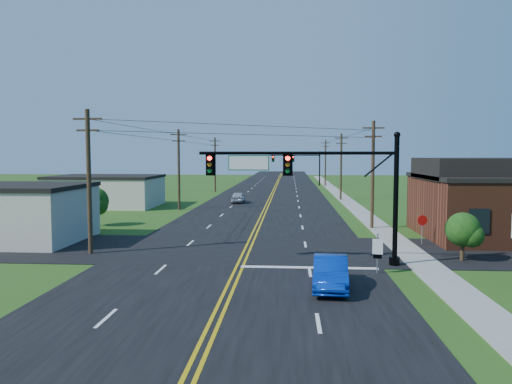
# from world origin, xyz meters

# --- Properties ---
(ground) EXTENTS (260.00, 260.00, 0.00)m
(ground) POSITION_xyz_m (0.00, 0.00, 0.00)
(ground) COLOR #2A4D16
(ground) RESTS_ON ground
(road_main) EXTENTS (16.00, 220.00, 0.04)m
(road_main) POSITION_xyz_m (0.00, 50.00, 0.02)
(road_main) COLOR black
(road_main) RESTS_ON ground
(road_cross) EXTENTS (70.00, 10.00, 0.04)m
(road_cross) POSITION_xyz_m (0.00, 12.00, 0.02)
(road_cross) COLOR black
(road_cross) RESTS_ON ground
(sidewalk) EXTENTS (2.00, 160.00, 0.08)m
(sidewalk) POSITION_xyz_m (10.50, 40.00, 0.04)
(sidewalk) COLOR gray
(sidewalk) RESTS_ON ground
(signal_mast_main) EXTENTS (11.30, 0.60, 7.48)m
(signal_mast_main) POSITION_xyz_m (4.34, 8.00, 4.75)
(signal_mast_main) COLOR black
(signal_mast_main) RESTS_ON ground
(signal_mast_far) EXTENTS (10.98, 0.60, 7.48)m
(signal_mast_far) POSITION_xyz_m (4.44, 80.00, 4.55)
(signal_mast_far) COLOR black
(signal_mast_far) RESTS_ON ground
(cream_bldg_near) EXTENTS (10.20, 8.20, 4.10)m
(cream_bldg_near) POSITION_xyz_m (-17.00, 14.00, 2.06)
(cream_bldg_near) COLOR beige
(cream_bldg_near) RESTS_ON ground
(cream_bldg_far) EXTENTS (12.20, 9.20, 3.70)m
(cream_bldg_far) POSITION_xyz_m (-19.00, 38.00, 1.86)
(cream_bldg_far) COLOR beige
(cream_bldg_far) RESTS_ON ground
(utility_pole_left_a) EXTENTS (1.80, 0.28, 9.00)m
(utility_pole_left_a) POSITION_xyz_m (-9.50, 10.00, 4.72)
(utility_pole_left_a) COLOR #312516
(utility_pole_left_a) RESTS_ON ground
(utility_pole_left_b) EXTENTS (1.80, 0.28, 9.00)m
(utility_pole_left_b) POSITION_xyz_m (-9.50, 35.00, 4.72)
(utility_pole_left_b) COLOR #312516
(utility_pole_left_b) RESTS_ON ground
(utility_pole_left_c) EXTENTS (1.80, 0.28, 9.00)m
(utility_pole_left_c) POSITION_xyz_m (-9.50, 62.00, 4.72)
(utility_pole_left_c) COLOR #312516
(utility_pole_left_c) RESTS_ON ground
(utility_pole_right_a) EXTENTS (1.80, 0.28, 9.00)m
(utility_pole_right_a) POSITION_xyz_m (9.80, 22.00, 4.72)
(utility_pole_right_a) COLOR #312516
(utility_pole_right_a) RESTS_ON ground
(utility_pole_right_b) EXTENTS (1.80, 0.28, 9.00)m
(utility_pole_right_b) POSITION_xyz_m (9.80, 48.00, 4.72)
(utility_pole_right_b) COLOR #312516
(utility_pole_right_b) RESTS_ON ground
(utility_pole_right_c) EXTENTS (1.80, 0.28, 9.00)m
(utility_pole_right_c) POSITION_xyz_m (9.80, 78.00, 4.72)
(utility_pole_right_c) COLOR #312516
(utility_pole_right_c) RESTS_ON ground
(tree_right_back) EXTENTS (3.00, 3.00, 4.10)m
(tree_right_back) POSITION_xyz_m (16.00, 26.00, 2.60)
(tree_right_back) COLOR #312516
(tree_right_back) RESTS_ON ground
(shrub_corner) EXTENTS (2.00, 2.00, 2.86)m
(shrub_corner) POSITION_xyz_m (13.00, 9.50, 1.85)
(shrub_corner) COLOR #312516
(shrub_corner) RESTS_ON ground
(tree_left) EXTENTS (2.40, 2.40, 3.37)m
(tree_left) POSITION_xyz_m (-14.00, 22.00, 2.16)
(tree_left) COLOR #312516
(tree_left) RESTS_ON ground
(blue_car) EXTENTS (1.86, 4.56, 1.47)m
(blue_car) POSITION_xyz_m (4.82, 2.86, 0.73)
(blue_car) COLOR #0831B3
(blue_car) RESTS_ON ground
(distant_car) EXTENTS (1.78, 4.15, 1.40)m
(distant_car) POSITION_xyz_m (-3.67, 43.08, 0.70)
(distant_car) COLOR silver
(distant_car) RESTS_ON ground
(route_sign) EXTENTS (0.52, 0.15, 2.12)m
(route_sign) POSITION_xyz_m (7.50, 5.98, 1.24)
(route_sign) COLOR slate
(route_sign) RESTS_ON ground
(stop_sign) EXTENTS (0.74, 0.17, 2.09)m
(stop_sign) POSITION_xyz_m (12.00, 14.55, 1.50)
(stop_sign) COLOR slate
(stop_sign) RESTS_ON ground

